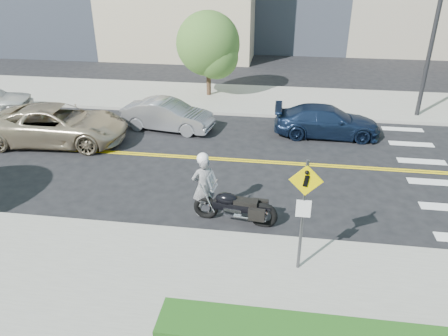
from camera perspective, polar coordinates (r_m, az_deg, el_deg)
ground_plane at (r=17.27m, az=-4.62°, el=1.43°), size 120.00×120.00×0.00m
sidewalk_near at (r=11.19m, az=-13.13°, el=-14.68°), size 60.00×5.00×0.15m
sidewalk_far at (r=24.12m, az=-0.77°, el=9.14°), size 60.00×5.00×0.15m
traffic_light at (r=21.44m, az=26.74°, el=16.86°), size 0.28×4.50×7.00m
pedestrian_sign at (r=10.42m, az=10.36°, el=-4.91°), size 0.78×0.08×3.00m
motorcyclist at (r=13.08m, az=-2.71°, el=-2.19°), size 0.85×0.75×2.08m
motorcycle at (r=12.86m, az=1.49°, el=-4.17°), size 2.54×1.02×1.50m
suv at (r=19.57m, az=-20.92°, el=5.34°), size 5.92×3.05×1.60m
parked_car_silver at (r=19.89m, az=-7.37°, el=6.87°), size 4.27×2.05×1.35m
parked_car_blue at (r=19.56m, az=13.28°, el=5.97°), size 4.56×1.90×1.32m
tree_far_a at (r=23.81m, az=-2.09°, el=15.92°), size 3.36×3.36×4.59m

